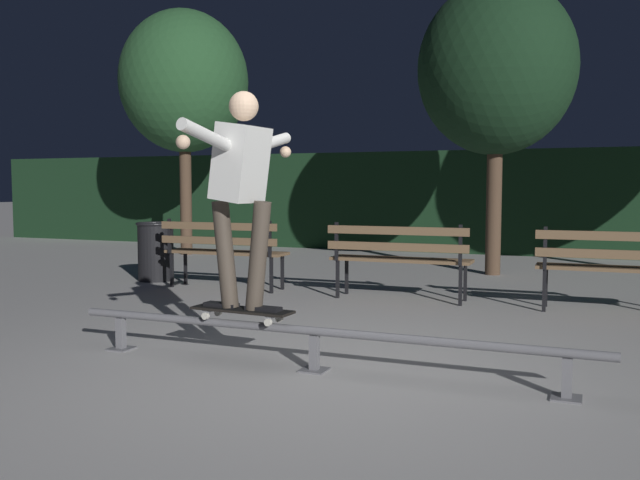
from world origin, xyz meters
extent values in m
plane|color=#ADAAA8|center=(0.00, 0.00, 0.00)|extent=(90.00, 90.00, 0.00)
cube|color=black|center=(0.00, 9.31, 0.99)|extent=(24.00, 1.20, 1.98)
cylinder|color=slate|center=(0.00, -0.02, 0.28)|extent=(3.90, 0.06, 0.06)
cube|color=slate|center=(-1.66, -0.02, 0.13)|extent=(0.06, 0.06, 0.25)
cube|color=slate|center=(-1.66, -0.02, 0.01)|extent=(0.18, 0.18, 0.01)
cube|color=slate|center=(0.00, -0.02, 0.13)|extent=(0.06, 0.06, 0.25)
cube|color=slate|center=(0.00, -0.02, 0.01)|extent=(0.18, 0.18, 0.01)
cube|color=slate|center=(1.66, -0.02, 0.13)|extent=(0.06, 0.06, 0.25)
cube|color=slate|center=(1.66, -0.02, 0.01)|extent=(0.18, 0.18, 0.01)
cube|color=black|center=(-0.57, -0.02, 0.39)|extent=(0.79, 0.25, 0.02)
cube|color=black|center=(-0.57, -0.02, 0.40)|extent=(0.78, 0.24, 0.00)
cube|color=#9E9EA3|center=(-0.30, -0.04, 0.37)|extent=(0.06, 0.17, 0.02)
cube|color=#9E9EA3|center=(-0.83, -0.01, 0.37)|extent=(0.06, 0.17, 0.02)
cylinder|color=beige|center=(-0.31, -0.12, 0.34)|extent=(0.05, 0.03, 0.05)
cylinder|color=beige|center=(-0.30, 0.04, 0.34)|extent=(0.05, 0.03, 0.05)
cylinder|color=beige|center=(-0.84, -0.09, 0.34)|extent=(0.05, 0.03, 0.05)
cylinder|color=beige|center=(-0.83, 0.07, 0.34)|extent=(0.05, 0.03, 0.05)
cube|color=black|center=(-0.39, -0.04, 0.41)|extent=(0.27, 0.12, 0.03)
cube|color=black|center=(-0.75, -0.01, 0.41)|extent=(0.27, 0.12, 0.03)
cylinder|color=#473D33|center=(-0.43, -0.03, 0.79)|extent=(0.21, 0.14, 0.79)
cylinder|color=#473D33|center=(-0.71, -0.01, 0.79)|extent=(0.21, 0.14, 0.79)
cube|color=silver|center=(-0.57, -0.02, 1.45)|extent=(0.36, 0.38, 0.57)
cylinder|color=silver|center=(-0.59, -0.40, 1.61)|extent=(0.12, 0.61, 0.21)
cylinder|color=silver|center=(-0.54, 0.36, 1.61)|extent=(0.12, 0.61, 0.21)
sphere|color=beige|center=(-0.61, -0.68, 1.56)|extent=(0.09, 0.09, 0.09)
sphere|color=beige|center=(-0.52, 0.63, 1.56)|extent=(0.09, 0.09, 0.09)
sphere|color=beige|center=(-0.54, -0.03, 1.85)|extent=(0.21, 0.21, 0.21)
cube|color=black|center=(-1.82, 3.29, 0.22)|extent=(0.04, 0.04, 0.44)
cube|color=black|center=(-1.82, 2.97, 0.22)|extent=(0.04, 0.04, 0.44)
cube|color=black|center=(-1.81, 2.93, 0.66)|extent=(0.04, 0.04, 0.44)
cube|color=black|center=(-3.23, 3.27, 0.22)|extent=(0.04, 0.04, 0.44)
cube|color=black|center=(-3.22, 2.95, 0.22)|extent=(0.04, 0.04, 0.44)
cube|color=black|center=(-3.22, 2.91, 0.66)|extent=(0.04, 0.04, 0.44)
cube|color=brown|center=(-2.52, 3.26, 0.46)|extent=(1.60, 0.12, 0.04)
cube|color=brown|center=(-2.52, 3.12, 0.46)|extent=(1.60, 0.12, 0.04)
cube|color=brown|center=(-2.52, 2.98, 0.46)|extent=(1.60, 0.12, 0.04)
cube|color=brown|center=(-2.52, 2.91, 0.62)|extent=(1.60, 0.06, 0.09)
cube|color=brown|center=(-2.52, 2.91, 0.80)|extent=(1.60, 0.06, 0.09)
cube|color=black|center=(0.45, 3.29, 0.22)|extent=(0.04, 0.04, 0.44)
cube|color=black|center=(0.46, 2.97, 0.22)|extent=(0.04, 0.04, 0.44)
cube|color=black|center=(0.46, 2.93, 0.66)|extent=(0.04, 0.04, 0.44)
cube|color=black|center=(-0.96, 3.27, 0.22)|extent=(0.04, 0.04, 0.44)
cube|color=black|center=(-0.95, 2.95, 0.22)|extent=(0.04, 0.04, 0.44)
cube|color=black|center=(-0.95, 2.91, 0.66)|extent=(0.04, 0.04, 0.44)
cube|color=brown|center=(-0.25, 3.26, 0.46)|extent=(1.60, 0.12, 0.04)
cube|color=brown|center=(-0.25, 3.12, 0.46)|extent=(1.60, 0.12, 0.04)
cube|color=brown|center=(-0.25, 2.98, 0.46)|extent=(1.60, 0.12, 0.04)
cube|color=brown|center=(-0.25, 2.91, 0.62)|extent=(1.60, 0.06, 0.09)
cube|color=brown|center=(-0.25, 2.91, 0.80)|extent=(1.60, 0.06, 0.09)
cube|color=black|center=(1.31, 3.27, 0.22)|extent=(0.04, 0.04, 0.44)
cube|color=black|center=(1.32, 2.95, 0.22)|extent=(0.04, 0.04, 0.44)
cube|color=black|center=(1.32, 2.91, 0.66)|extent=(0.04, 0.04, 0.44)
cube|color=brown|center=(2.02, 3.26, 0.46)|extent=(1.60, 0.12, 0.04)
cube|color=brown|center=(2.02, 3.12, 0.46)|extent=(1.60, 0.12, 0.04)
cube|color=brown|center=(2.02, 2.98, 0.46)|extent=(1.60, 0.12, 0.04)
cube|color=brown|center=(2.02, 2.91, 0.62)|extent=(1.60, 0.06, 0.09)
cube|color=brown|center=(2.02, 2.91, 0.80)|extent=(1.60, 0.06, 0.09)
cylinder|color=#4C3828|center=(-5.43, 6.64, 1.12)|extent=(0.22, 0.22, 2.23)
ellipsoid|color=#234C28|center=(-5.43, 6.64, 3.25)|extent=(2.40, 2.40, 2.63)
cylinder|color=#4C3828|center=(0.41, 5.77, 1.01)|extent=(0.22, 0.22, 2.02)
ellipsoid|color=black|center=(0.41, 5.77, 2.98)|extent=(2.25, 2.25, 2.47)
cylinder|color=black|center=(-3.79, 3.39, 0.39)|extent=(0.48, 0.48, 0.78)
torus|color=black|center=(-3.79, 3.39, 0.78)|extent=(0.52, 0.52, 0.04)
camera|label=1|loc=(1.79, -4.30, 1.28)|focal=38.02mm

